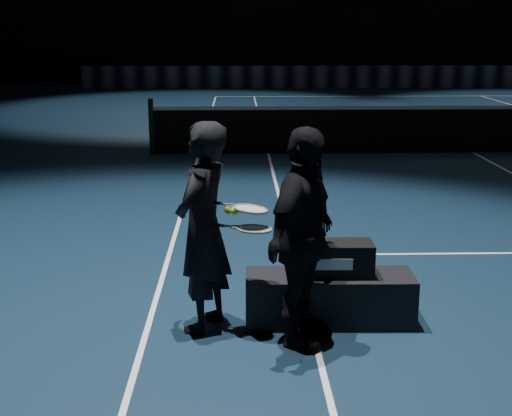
% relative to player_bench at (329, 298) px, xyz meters
% --- Properties ---
extents(floor, '(36.00, 36.00, 0.00)m').
position_rel_player_bench_xyz_m(floor, '(3.95, 8.23, -0.21)').
color(floor, '#0D1F2F').
rests_on(floor, ground).
extents(court_lines, '(10.98, 23.78, 0.01)m').
position_rel_player_bench_xyz_m(court_lines, '(3.95, 8.23, -0.21)').
color(court_lines, white).
rests_on(court_lines, floor).
extents(net_post_left, '(0.10, 0.10, 1.10)m').
position_rel_player_bench_xyz_m(net_post_left, '(-2.45, 8.23, 0.34)').
color(net_post_left, black).
rests_on(net_post_left, floor).
extents(net_mesh, '(12.80, 0.02, 0.86)m').
position_rel_player_bench_xyz_m(net_mesh, '(3.95, 8.23, 0.24)').
color(net_mesh, black).
rests_on(net_mesh, floor).
extents(net_tape, '(12.80, 0.03, 0.07)m').
position_rel_player_bench_xyz_m(net_tape, '(3.95, 8.23, 0.70)').
color(net_tape, white).
rests_on(net_tape, net_mesh).
extents(sponsor_backdrop, '(22.00, 0.15, 0.90)m').
position_rel_player_bench_xyz_m(sponsor_backdrop, '(3.95, 23.73, 0.24)').
color(sponsor_backdrop, black).
rests_on(sponsor_backdrop, floor).
extents(player_bench, '(1.43, 0.50, 0.43)m').
position_rel_player_bench_xyz_m(player_bench, '(0.00, 0.00, 0.00)').
color(player_bench, black).
rests_on(player_bench, floor).
extents(racket_bag, '(0.72, 0.32, 0.28)m').
position_rel_player_bench_xyz_m(racket_bag, '(0.00, 0.00, 0.36)').
color(racket_bag, black).
rests_on(racket_bag, player_bench).
extents(bag_signature, '(0.33, 0.01, 0.09)m').
position_rel_player_bench_xyz_m(bag_signature, '(0.00, -0.15, 0.36)').
color(bag_signature, white).
rests_on(bag_signature, racket_bag).
extents(player_a, '(0.64, 0.75, 1.74)m').
position_rel_player_bench_xyz_m(player_a, '(-1.06, -0.08, 0.66)').
color(player_a, black).
rests_on(player_a, floor).
extents(player_b, '(0.87, 1.10, 1.74)m').
position_rel_player_bench_xyz_m(player_b, '(-0.28, -0.41, 0.66)').
color(player_b, black).
rests_on(player_b, floor).
extents(racket_lower, '(0.71, 0.47, 0.03)m').
position_rel_player_bench_xyz_m(racket_lower, '(-0.64, -0.26, 0.69)').
color(racket_lower, black).
rests_on(racket_lower, player_a).
extents(racket_upper, '(0.71, 0.43, 0.10)m').
position_rel_player_bench_xyz_m(racket_upper, '(-0.67, -0.20, 0.84)').
color(racket_upper, black).
rests_on(racket_upper, player_b).
extents(tennis_balls, '(0.12, 0.10, 0.12)m').
position_rel_player_bench_xyz_m(tennis_balls, '(-0.82, -0.18, 0.84)').
color(tennis_balls, '#B7EB31').
rests_on(tennis_balls, racket_upper).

